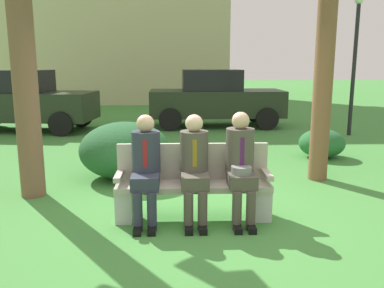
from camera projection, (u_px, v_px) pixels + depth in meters
name	position (u px, v px, depth m)	size (l,w,h in m)	color
ground_plane	(201.00, 215.00, 5.09)	(80.00, 80.00, 0.00)	#418439
park_bench	(193.00, 184.00, 4.96)	(1.86, 0.44, 0.90)	#B7AD9E
seated_man_left	(146.00, 163.00, 4.76)	(0.34, 0.72, 1.28)	#2D3342
seated_man_middle	(194.00, 163.00, 4.78)	(0.34, 0.72, 1.28)	#4C473D
seated_man_right	(241.00, 162.00, 4.80)	(0.34, 0.72, 1.31)	#4C473D
shrub_near_bench	(125.00, 150.00, 6.66)	(1.49, 1.36, 0.93)	#25582E
shrub_mid_lawn	(322.00, 143.00, 8.15)	(0.92, 0.84, 0.57)	#276533
parked_car_near	(22.00, 101.00, 11.25)	(4.05, 2.07, 1.68)	#232D1E
parked_car_far	(215.00, 98.00, 12.02)	(3.92, 1.74, 1.68)	#232D1E
street_lamp	(355.00, 51.00, 10.30)	(0.24, 0.24, 3.55)	black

